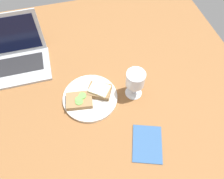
% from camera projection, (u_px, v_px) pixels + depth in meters
% --- Properties ---
extents(wooden_table, '(1.40, 1.40, 0.03)m').
position_uv_depth(wooden_table, '(100.00, 96.00, 0.98)').
color(wooden_table, brown).
rests_on(wooden_table, ground).
extents(plate, '(0.24, 0.24, 0.02)m').
position_uv_depth(plate, '(90.00, 98.00, 0.95)').
color(plate, silver).
rests_on(plate, wooden_table).
extents(sandwich_with_cucumber, '(0.12, 0.09, 0.03)m').
position_uv_depth(sandwich_with_cucumber, '(79.00, 100.00, 0.92)').
color(sandwich_with_cucumber, '#937047').
rests_on(sandwich_with_cucumber, plate).
extents(sandwich_with_cheese, '(0.12, 0.11, 0.03)m').
position_uv_depth(sandwich_with_cheese, '(100.00, 90.00, 0.94)').
color(sandwich_with_cheese, brown).
rests_on(sandwich_with_cheese, plate).
extents(wine_glass, '(0.08, 0.08, 0.14)m').
position_uv_depth(wine_glass, '(135.00, 80.00, 0.89)').
color(wine_glass, white).
rests_on(wine_glass, wooden_table).
extents(laptop, '(0.34, 0.23, 0.23)m').
position_uv_depth(laptop, '(10.00, 55.00, 1.02)').
color(laptop, '#ADAFB5').
rests_on(laptop, wooden_table).
extents(napkin, '(0.16, 0.18, 0.00)m').
position_uv_depth(napkin, '(147.00, 144.00, 0.84)').
color(napkin, '#33598C').
rests_on(napkin, wooden_table).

